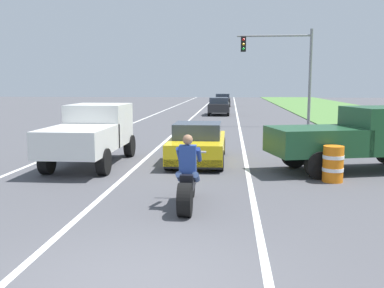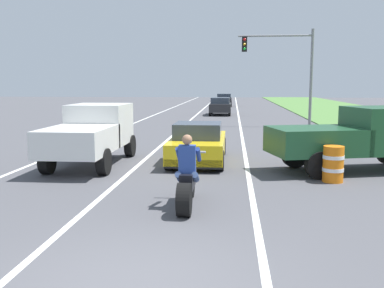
# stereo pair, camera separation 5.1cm
# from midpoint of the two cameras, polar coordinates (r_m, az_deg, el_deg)

# --- Properties ---
(ground_plane) EXTENTS (160.00, 160.00, 0.00)m
(ground_plane) POSITION_cam_midpoint_polar(r_m,az_deg,el_deg) (6.24, -7.66, -17.83)
(ground_plane) COLOR #4C4C51
(lane_stripe_left_solid) EXTENTS (0.14, 120.00, 0.01)m
(lane_stripe_left_solid) POSITION_cam_midpoint_polar(r_m,az_deg,el_deg) (26.47, -9.56, 1.98)
(lane_stripe_left_solid) COLOR white
(lane_stripe_left_solid) RESTS_ON ground
(lane_stripe_right_solid) EXTENTS (0.14, 120.00, 0.01)m
(lane_stripe_right_solid) POSITION_cam_midpoint_polar(r_m,az_deg,el_deg) (25.62, 6.22, 1.85)
(lane_stripe_right_solid) COLOR white
(lane_stripe_right_solid) RESTS_ON ground
(lane_stripe_centre_dashed) EXTENTS (0.14, 120.00, 0.01)m
(lane_stripe_centre_dashed) POSITION_cam_midpoint_polar(r_m,az_deg,el_deg) (25.80, -1.80, 1.93)
(lane_stripe_centre_dashed) COLOR white
(lane_stripe_centre_dashed) RESTS_ON ground
(motorcycle_with_rider) EXTENTS (0.70, 2.21, 1.62)m
(motorcycle_with_rider) POSITION_cam_midpoint_polar(r_m,az_deg,el_deg) (9.48, -0.71, -4.93)
(motorcycle_with_rider) COLOR black
(motorcycle_with_rider) RESTS_ON ground
(sports_car_yellow) EXTENTS (1.84, 4.30, 1.37)m
(sports_car_yellow) POSITION_cam_midpoint_polar(r_m,az_deg,el_deg) (15.08, 0.67, 0.03)
(sports_car_yellow) COLOR yellow
(sports_car_yellow) RESTS_ON ground
(pickup_truck_left_lane_white) EXTENTS (2.02, 4.80, 1.98)m
(pickup_truck_left_lane_white) POSITION_cam_midpoint_polar(r_m,az_deg,el_deg) (14.86, -13.11, 1.56)
(pickup_truck_left_lane_white) COLOR silver
(pickup_truck_left_lane_white) RESTS_ON ground
(pickup_truck_right_shoulder_dark_green) EXTENTS (5.14, 3.14, 1.98)m
(pickup_truck_right_shoulder_dark_green) POSITION_cam_midpoint_polar(r_m,az_deg,el_deg) (14.32, 20.55, 1.03)
(pickup_truck_right_shoulder_dark_green) COLOR #1E4C2D
(pickup_truck_right_shoulder_dark_green) RESTS_ON ground
(traffic_light_mast_near) EXTENTS (4.62, 0.34, 6.00)m
(traffic_light_mast_near) POSITION_cam_midpoint_polar(r_m,az_deg,el_deg) (28.01, 12.30, 10.42)
(traffic_light_mast_near) COLOR gray
(traffic_light_mast_near) RESTS_ON ground
(construction_barrel_nearest) EXTENTS (0.58, 0.58, 1.00)m
(construction_barrel_nearest) POSITION_cam_midpoint_polar(r_m,az_deg,el_deg) (12.63, 17.86, -2.48)
(construction_barrel_nearest) COLOR orange
(construction_barrel_nearest) RESTS_ON ground
(construction_barrel_mid) EXTENTS (0.58, 0.58, 1.00)m
(construction_barrel_mid) POSITION_cam_midpoint_polar(r_m,az_deg,el_deg) (15.96, 14.22, -0.22)
(construction_barrel_mid) COLOR orange
(construction_barrel_mid) RESTS_ON ground
(distant_car_far_ahead) EXTENTS (1.80, 4.00, 1.50)m
(distant_car_far_ahead) POSITION_cam_midpoint_polar(r_m,az_deg,el_deg) (37.61, 3.51, 4.99)
(distant_car_far_ahead) COLOR #262628
(distant_car_far_ahead) RESTS_ON ground
(distant_car_further_ahead) EXTENTS (1.80, 4.00, 1.50)m
(distant_car_further_ahead) POSITION_cam_midpoint_polar(r_m,az_deg,el_deg) (51.54, 4.01, 5.78)
(distant_car_further_ahead) COLOR #262628
(distant_car_further_ahead) RESTS_ON ground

